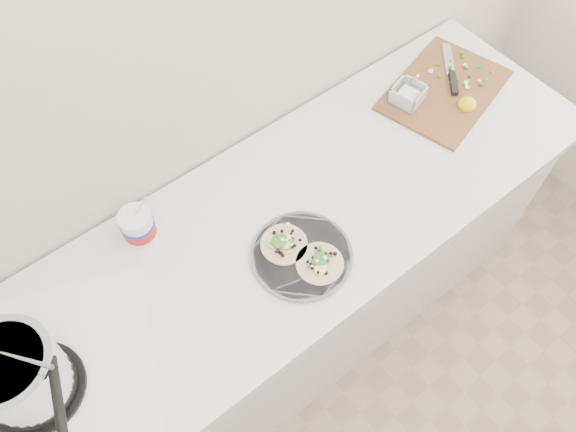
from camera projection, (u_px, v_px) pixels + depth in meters
counter at (245, 312)px, 1.97m from camera, size 2.44×0.66×0.90m
stove at (26, 380)px, 1.30m from camera, size 0.74×0.71×0.27m
taco_plate at (302, 254)px, 1.56m from camera, size 0.29×0.29×0.04m
tub at (138, 224)px, 1.55m from camera, size 0.09×0.09×0.21m
cutboard at (442, 87)px, 1.90m from camera, size 0.51×0.41×0.07m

